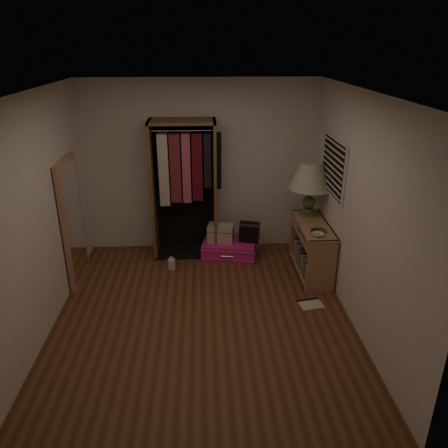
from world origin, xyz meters
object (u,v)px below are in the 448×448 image
(pink_suitcase, at_px, (230,248))
(white_jug, at_px, (172,264))
(console_bookshelf, at_px, (311,247))
(open_wardrobe, at_px, (185,178))
(black_bag, at_px, (250,231))
(train_case, at_px, (221,233))
(floor_mirror, at_px, (73,222))
(table_lamp, at_px, (311,177))

(pink_suitcase, height_order, white_jug, pink_suitcase)
(console_bookshelf, distance_m, open_wardrobe, 2.08)
(black_bag, bearing_deg, pink_suitcase, -165.34)
(black_bag, distance_m, white_jug, 1.27)
(train_case, bearing_deg, black_bag, 6.69)
(floor_mirror, height_order, white_jug, floor_mirror)
(train_case, xyz_separation_m, black_bag, (0.44, -0.02, 0.03))
(console_bookshelf, bearing_deg, white_jug, 174.81)
(train_case, distance_m, white_jug, 0.88)
(open_wardrobe, relative_size, pink_suitcase, 2.26)
(open_wardrobe, height_order, pink_suitcase, open_wardrobe)
(pink_suitcase, bearing_deg, open_wardrobe, 176.30)
(pink_suitcase, xyz_separation_m, white_jug, (-0.87, -0.38, -0.05))
(floor_mirror, xyz_separation_m, train_case, (1.98, 0.61, -0.47))
(floor_mirror, height_order, black_bag, floor_mirror)
(black_bag, height_order, white_jug, black_bag)
(black_bag, bearing_deg, floor_mirror, -149.97)
(table_lamp, bearing_deg, console_bookshelf, -90.86)
(pink_suitcase, distance_m, train_case, 0.29)
(floor_mirror, xyz_separation_m, white_jug, (1.25, 0.22, -0.77))
(train_case, xyz_separation_m, table_lamp, (1.26, -0.24, 0.93))
(open_wardrobe, bearing_deg, floor_mirror, -152.32)
(open_wardrobe, height_order, black_bag, open_wardrobe)
(floor_mirror, xyz_separation_m, black_bag, (2.42, 0.59, -0.44))
(console_bookshelf, relative_size, floor_mirror, 0.66)
(console_bookshelf, distance_m, black_bag, 0.98)
(black_bag, bearing_deg, table_lamp, 1.56)
(open_wardrobe, relative_size, floor_mirror, 1.21)
(console_bookshelf, distance_m, floor_mirror, 3.27)
(console_bookshelf, bearing_deg, train_case, 155.41)
(open_wardrobe, xyz_separation_m, black_bag, (0.96, -0.18, -0.80))
(floor_mirror, bearing_deg, train_case, 17.16)
(console_bookshelf, relative_size, white_jug, 6.06)
(open_wardrobe, bearing_deg, console_bookshelf, -22.33)
(console_bookshelf, height_order, pink_suitcase, console_bookshelf)
(floor_mirror, height_order, pink_suitcase, floor_mirror)
(pink_suitcase, distance_m, table_lamp, 1.64)
(pink_suitcase, distance_m, white_jug, 0.95)
(console_bookshelf, relative_size, black_bag, 3.36)
(floor_mirror, relative_size, white_jug, 9.20)
(open_wardrobe, relative_size, black_bag, 6.15)
(white_jug, bearing_deg, console_bookshelf, -5.19)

